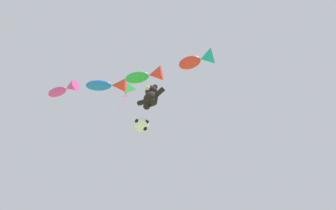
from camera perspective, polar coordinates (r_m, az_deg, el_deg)
teddy_bear_kite at (r=13.31m, az=-3.76°, el=1.85°), size 1.68×0.74×1.71m
soccer_ball_kite at (r=12.53m, az=-5.80°, el=-4.30°), size 0.78×0.78×0.72m
fish_kite_crimson at (r=15.64m, az=6.58°, el=9.73°), size 2.21×1.40×0.97m
fish_kite_emerald at (r=15.27m, az=-4.77°, el=6.38°), size 2.31×1.57×0.87m
fish_kite_cobalt at (r=16.08m, az=-12.80°, el=4.21°), size 2.40×1.98×0.84m
fish_kite_magenta at (r=17.38m, az=-21.70°, el=3.21°), size 2.08×1.09×0.74m
diamond_kite at (r=17.32m, az=-8.98°, el=3.23°), size 0.88×0.81×2.94m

